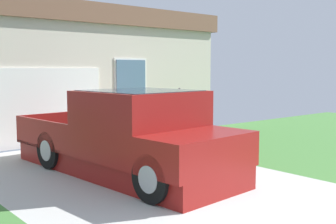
{
  "coord_description": "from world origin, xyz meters",
  "views": [
    {
      "loc": [
        -4.7,
        -1.81,
        2.12
      ],
      "look_at": [
        1.05,
        5.06,
        1.2
      ],
      "focal_mm": 45.0,
      "sensor_mm": 36.0,
      "label": 1
    }
  ],
  "objects_px": {
    "pickup_truck": "(136,138)",
    "house_with_garage": "(45,71)",
    "handbag": "(180,158)",
    "person_with_hat": "(179,118)"
  },
  "relations": [
    {
      "from": "house_with_garage",
      "to": "handbag",
      "type": "bearing_deg",
      "value": -91.57
    },
    {
      "from": "handbag",
      "to": "house_with_garage",
      "type": "xyz_separation_m",
      "value": [
        0.21,
        7.57,
        1.91
      ]
    },
    {
      "from": "handbag",
      "to": "pickup_truck",
      "type": "bearing_deg",
      "value": -170.79
    },
    {
      "from": "handbag",
      "to": "house_with_garage",
      "type": "height_order",
      "value": "house_with_garage"
    },
    {
      "from": "person_with_hat",
      "to": "handbag",
      "type": "relative_size",
      "value": 3.62
    },
    {
      "from": "person_with_hat",
      "to": "house_with_garage",
      "type": "distance_m",
      "value": 7.41
    },
    {
      "from": "pickup_truck",
      "to": "person_with_hat",
      "type": "relative_size",
      "value": 3.22
    },
    {
      "from": "pickup_truck",
      "to": "house_with_garage",
      "type": "xyz_separation_m",
      "value": [
        1.57,
        7.79,
        1.3
      ]
    },
    {
      "from": "pickup_truck",
      "to": "handbag",
      "type": "distance_m",
      "value": 1.5
    },
    {
      "from": "handbag",
      "to": "person_with_hat",
      "type": "bearing_deg",
      "value": 50.04
    }
  ]
}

